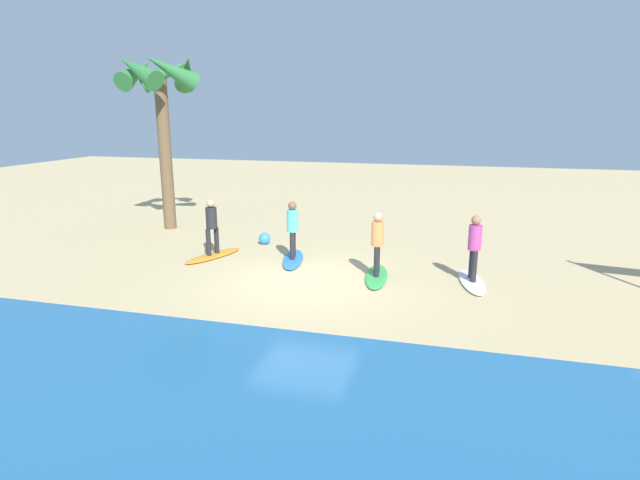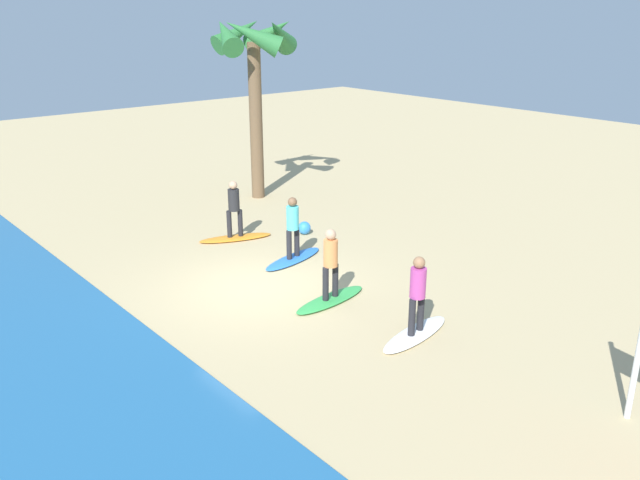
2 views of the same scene
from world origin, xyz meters
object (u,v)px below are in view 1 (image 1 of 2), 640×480
(surfboard_white, at_px, (472,281))
(palm_tree, at_px, (161,88))
(surfer_white, at_px, (475,243))
(surfer_orange, at_px, (212,223))
(surfboard_orange, at_px, (213,255))
(surfer_green, at_px, (377,239))
(beach_ball, at_px, (265,238))
(surfboard_blue, at_px, (293,259))
(surfer_blue, at_px, (293,226))
(surfboard_green, at_px, (376,276))

(surfboard_white, bearing_deg, palm_tree, -117.60)
(surfer_white, bearing_deg, surfer_orange, -3.91)
(surfboard_orange, relative_size, surfer_orange, 1.28)
(surfer_orange, xyz_separation_m, palm_tree, (3.26, -3.12, 3.93))
(surfer_green, xyz_separation_m, beach_ball, (4.04, -2.52, -0.85))
(palm_tree, bearing_deg, surfer_white, 161.14)
(surfer_white, relative_size, surfboard_orange, 0.78)
(surfboard_orange, bearing_deg, surfer_green, 102.27)
(surfboard_blue, bearing_deg, surfer_green, 57.21)
(surfboard_white, xyz_separation_m, surfer_blue, (4.95, -0.73, 0.99))
(surfer_blue, bearing_deg, palm_tree, -27.04)
(surfer_orange, height_order, palm_tree, palm_tree)
(surfer_blue, relative_size, beach_ball, 4.32)
(surfer_white, relative_size, palm_tree, 0.26)
(palm_tree, bearing_deg, surfer_blue, 152.96)
(surfer_white, relative_size, surfboard_green, 0.78)
(surfboard_green, relative_size, beach_ball, 5.53)
(surfboard_orange, bearing_deg, beach_ball, 173.18)
(surfer_white, distance_m, surfboard_orange, 7.43)
(surfboard_blue, bearing_deg, palm_tree, -129.58)
(palm_tree, bearing_deg, surfboard_green, 155.01)
(surfer_blue, relative_size, palm_tree, 0.26)
(surfer_green, xyz_separation_m, surfboard_orange, (4.97, -0.72, -0.99))
(surfboard_white, xyz_separation_m, surfboard_orange, (7.35, -0.50, 0.00))
(surfer_green, relative_size, surfer_orange, 1.00)
(surfboard_white, bearing_deg, surfer_white, -0.00)
(surfer_green, bearing_deg, beach_ball, -31.99)
(surfboard_green, bearing_deg, surfer_white, 89.40)
(surfer_green, xyz_separation_m, surfer_orange, (4.97, -0.72, 0.00))
(surfboard_white, xyz_separation_m, surfboard_green, (2.38, 0.21, 0.00))
(surfer_white, distance_m, surfer_blue, 5.00)
(surfboard_white, bearing_deg, surfer_green, -93.60)
(surfboard_white, bearing_deg, surfer_orange, -102.64)
(surfer_blue, bearing_deg, surfer_white, 171.56)
(surfboard_orange, bearing_deg, surfboard_green, 102.27)
(surfboard_green, relative_size, palm_tree, 0.34)
(beach_ball, bearing_deg, surfboard_green, 148.01)
(surfboard_white, bearing_deg, surfer_blue, -107.18)
(surfboard_blue, relative_size, surfboard_orange, 1.00)
(surfer_green, height_order, surfer_blue, same)
(surfboard_green, xyz_separation_m, surfer_blue, (2.57, -0.95, 0.99))
(surfboard_white, xyz_separation_m, surfer_green, (2.38, 0.21, 0.99))
(surfboard_blue, distance_m, surfboard_orange, 2.41)
(surfer_orange, distance_m, palm_tree, 5.98)
(surfboard_orange, distance_m, surfer_orange, 0.99)
(surfer_orange, bearing_deg, surfboard_orange, -153.43)
(surfer_white, xyz_separation_m, surfboard_orange, (7.35, -0.50, -0.99))
(surfer_green, height_order, beach_ball, surfer_green)
(surfer_blue, xyz_separation_m, surfer_orange, (2.40, 0.23, 0.00))
(surfboard_white, distance_m, surfer_green, 2.58)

